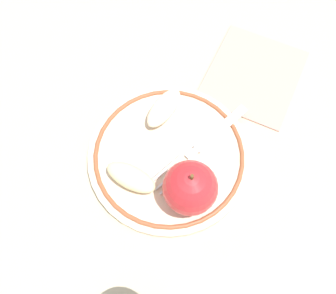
{
  "coord_description": "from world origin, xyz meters",
  "views": [
    {
      "loc": [
        -0.19,
        -0.0,
        0.46
      ],
      "look_at": [
        0.01,
        -0.01,
        0.03
      ],
      "focal_mm": 40.0,
      "sensor_mm": 36.0,
      "label": 1
    }
  ],
  "objects": [
    {
      "name": "ground_plane",
      "position": [
        0.0,
        0.0,
        0.0
      ],
      "size": [
        2.0,
        2.0,
        0.0
      ],
      "primitive_type": "plane",
      "color": "#B7AB8E"
    },
    {
      "name": "apple_red_whole",
      "position": [
        -0.05,
        -0.03,
        0.05
      ],
      "size": [
        0.06,
        0.06,
        0.07
      ],
      "color": "red",
      "rests_on": "plate"
    },
    {
      "name": "apple_slice_back",
      "position": [
        -0.03,
        0.04,
        0.02
      ],
      "size": [
        0.06,
        0.07,
        0.02
      ],
      "primitive_type": "ellipsoid",
      "rotation": [
        0.0,
        0.0,
        1.06
      ],
      "color": "beige",
      "rests_on": "plate"
    },
    {
      "name": "plate",
      "position": [
        0.01,
        -0.01,
        0.01
      ],
      "size": [
        0.21,
        0.21,
        0.01
      ],
      "color": "beige",
      "rests_on": "ground_plane"
    },
    {
      "name": "apple_slice_front",
      "position": [
        0.07,
        0.0,
        0.02
      ],
      "size": [
        0.07,
        0.06,
        0.02
      ],
      "primitive_type": "ellipsoid",
      "rotation": [
        0.0,
        0.0,
        5.68
      ],
      "color": "#F9EBC2",
      "rests_on": "plate"
    },
    {
      "name": "napkin_folded",
      "position": [
        0.14,
        -0.13,
        0.0
      ],
      "size": [
        0.19,
        0.18,
        0.01
      ],
      "primitive_type": "cube",
      "rotation": [
        0.0,
        0.0,
        -0.46
      ],
      "color": "tan",
      "rests_on": "ground_plane"
    },
    {
      "name": "fork",
      "position": [
        0.02,
        -0.05,
        0.02
      ],
      "size": [
        0.13,
        0.14,
        0.0
      ],
      "rotation": [
        0.0,
        0.0,
        2.3
      ],
      "color": "silver",
      "rests_on": "plate"
    }
  ]
}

